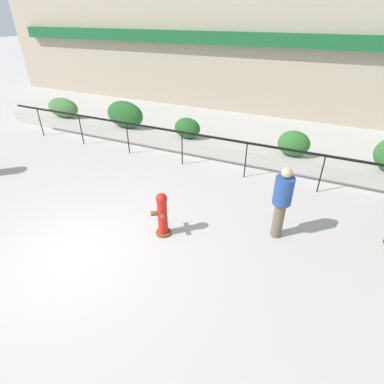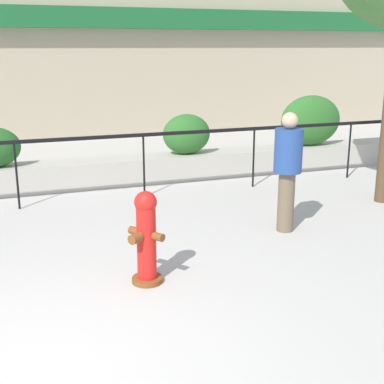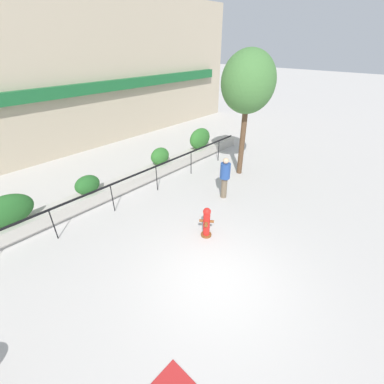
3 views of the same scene
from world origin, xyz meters
The scene contains 11 objects.
ground_plane centered at (0.00, 0.00, 0.00)m, with size 120.00×120.00×0.00m, color #BCB7B2.
building_facade centered at (0.00, 11.98, 3.99)m, with size 30.00×1.36×8.00m.
planter_wall_low centered at (0.00, 6.00, 0.25)m, with size 18.00×0.70×0.50m, color #B7B2A8.
fence_railing_segment centered at (0.00, 4.90, 1.02)m, with size 15.00×0.05×1.15m.
hedge_bush_1 centered at (-3.00, 6.00, 1.01)m, with size 1.57×0.70×1.02m, color #235B23.
hedge_bush_2 centered at (-0.34, 6.00, 0.86)m, with size 0.96×0.62×0.72m, color #235B23.
hedge_bush_3 centered at (3.32, 6.00, 0.90)m, with size 0.98×0.64×0.80m, color #2D6B28.
hedge_bush_4 centered at (6.18, 6.00, 1.04)m, with size 1.41×0.70×1.09m, color #2D6B28.
fire_hydrant centered at (1.25, 1.42, 0.55)m, with size 0.49×0.49×1.08m.
street_tree centered at (5.96, 3.24, 4.09)m, with size 2.40×2.16×5.38m.
pedestrian centered at (3.62, 2.46, 0.99)m, with size 0.45×0.45×1.73m.
Camera 3 is at (-3.93, -2.70, 5.58)m, focal length 24.00 mm.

